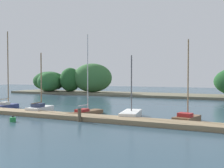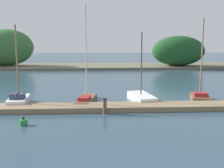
% 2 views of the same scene
% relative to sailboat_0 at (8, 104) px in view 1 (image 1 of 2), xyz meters
% --- Properties ---
extents(dock_pier, '(26.66, 1.80, 0.35)m').
position_rel_sailboat_0_xyz_m(dock_pier, '(11.71, -2.44, -0.36)').
color(dock_pier, '#847051').
rests_on(dock_pier, ground).
extents(far_shore, '(64.51, 8.15, 6.04)m').
position_rel_sailboat_0_xyz_m(far_shore, '(6.00, 23.65, 1.75)').
color(far_shore, '#66604C').
rests_on(far_shore, ground).
extents(sailboat_0, '(1.25, 2.98, 8.28)m').
position_rel_sailboat_0_xyz_m(sailboat_0, '(0.00, 0.00, 0.00)').
color(sailboat_0, navy).
rests_on(sailboat_0, ground).
extents(sailboat_1, '(1.62, 3.16, 5.75)m').
position_rel_sailboat_0_xyz_m(sailboat_1, '(5.05, -0.68, -0.12)').
color(sailboat_1, white).
rests_on(sailboat_1, ground).
extents(sailboat_2, '(1.68, 4.25, 7.24)m').
position_rel_sailboat_0_xyz_m(sailboat_2, '(9.93, -0.27, -0.22)').
color(sailboat_2, brown).
rests_on(sailboat_2, ground).
extents(sailboat_3, '(1.91, 3.73, 5.25)m').
position_rel_sailboat_0_xyz_m(sailboat_3, '(14.13, -0.02, -0.21)').
color(sailboat_3, white).
rests_on(sailboat_3, ground).
extents(sailboat_4, '(1.87, 2.96, 6.30)m').
position_rel_sailboat_0_xyz_m(sailboat_4, '(18.71, -0.06, -0.17)').
color(sailboat_4, brown).
rests_on(sailboat_4, ground).
extents(mooring_piling_1, '(0.30, 0.30, 1.02)m').
position_rel_sailboat_0_xyz_m(mooring_piling_1, '(11.22, -3.50, -0.02)').
color(mooring_piling_1, brown).
rests_on(mooring_piling_1, ground).
extents(channel_buoy_0, '(0.45, 0.45, 0.49)m').
position_rel_sailboat_0_xyz_m(channel_buoy_0, '(6.59, -5.66, -0.35)').
color(channel_buoy_0, '#23843D').
rests_on(channel_buoy_0, ground).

